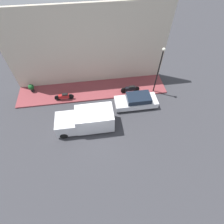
% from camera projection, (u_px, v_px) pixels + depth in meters
% --- Properties ---
extents(ground_plane, '(60.00, 60.00, 0.00)m').
position_uv_depth(ground_plane, '(97.00, 128.00, 15.74)').
color(ground_plane, '#38383D').
extents(sidewalk, '(2.90, 15.45, 0.14)m').
position_uv_depth(sidewalk, '(93.00, 90.00, 18.67)').
color(sidewalk, brown).
rests_on(sidewalk, ground_plane).
extents(building_facade, '(0.30, 15.45, 7.97)m').
position_uv_depth(building_facade, '(88.00, 49.00, 16.59)').
color(building_facade, beige).
rests_on(building_facade, ground_plane).
extents(parked_car, '(1.65, 4.11, 1.28)m').
position_uv_depth(parked_car, '(137.00, 101.00, 16.98)').
color(parked_car, silver).
rests_on(parked_car, ground_plane).
extents(delivery_van, '(2.00, 4.94, 1.97)m').
position_uv_depth(delivery_van, '(86.00, 120.00, 15.07)').
color(delivery_van, silver).
rests_on(delivery_van, ground_plane).
extents(motorcycle_black, '(0.30, 1.97, 0.79)m').
position_uv_depth(motorcycle_black, '(130.00, 89.00, 18.06)').
color(motorcycle_black, black).
rests_on(motorcycle_black, sidewalk).
extents(motorcycle_red, '(0.30, 1.91, 0.76)m').
position_uv_depth(motorcycle_red, '(64.00, 96.00, 17.41)').
color(motorcycle_red, '#B21E1E').
rests_on(motorcycle_red, sidewalk).
extents(streetlamp, '(0.29, 0.29, 5.02)m').
position_uv_depth(streetlamp, '(159.00, 67.00, 16.11)').
color(streetlamp, black).
rests_on(streetlamp, sidewalk).
extents(potted_plant, '(0.58, 0.58, 0.86)m').
position_uv_depth(potted_plant, '(31.00, 88.00, 18.11)').
color(potted_plant, black).
rests_on(potted_plant, sidewalk).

